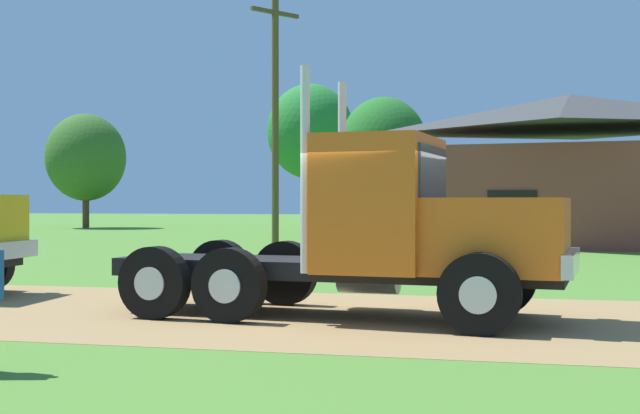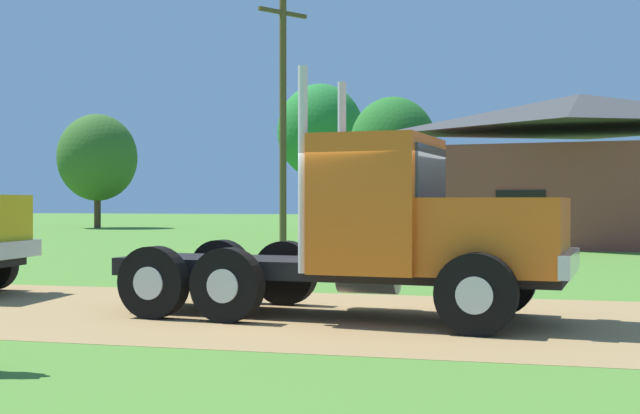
% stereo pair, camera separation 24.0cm
% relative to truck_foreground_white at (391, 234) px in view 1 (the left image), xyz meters
% --- Properties ---
extents(ground_plane, '(200.00, 200.00, 0.00)m').
position_rel_truck_foreground_white_xyz_m(ground_plane, '(-0.25, 0.06, -1.30)').
color(ground_plane, '#4E802E').
extents(dirt_track, '(120.00, 6.51, 0.01)m').
position_rel_truck_foreground_white_xyz_m(dirt_track, '(-0.25, 0.06, -1.29)').
color(dirt_track, '#9C7B4C').
rests_on(dirt_track, ground_plane).
extents(truck_foreground_white, '(7.29, 3.15, 3.78)m').
position_rel_truck_foreground_white_xyz_m(truck_foreground_white, '(0.00, 0.00, 0.00)').
color(truck_foreground_white, black).
rests_on(truck_foreground_white, ground_plane).
extents(shed_building, '(13.50, 9.39, 6.11)m').
position_rel_truck_foreground_white_xyz_m(shed_building, '(3.75, 23.12, 1.66)').
color(shed_building, brown).
rests_on(shed_building, ground_plane).
extents(utility_pole_near, '(1.35, 1.90, 9.36)m').
position_rel_truck_foreground_white_xyz_m(utility_pole_near, '(-6.99, 17.42, 3.64)').
color(utility_pole_near, brown).
rests_on(utility_pole_near, ground_plane).
extents(tree_left, '(5.29, 5.29, 7.63)m').
position_rel_truck_foreground_white_xyz_m(tree_left, '(-26.53, 39.00, 3.42)').
color(tree_left, '#513823').
rests_on(tree_left, ground_plane).
extents(tree_mid, '(5.07, 5.07, 8.68)m').
position_rel_truck_foreground_white_xyz_m(tree_mid, '(-10.28, 35.81, 4.57)').
color(tree_mid, '#513823').
rests_on(tree_mid, ground_plane).
extents(tree_right, '(4.30, 4.30, 6.98)m').
position_rel_truck_foreground_white_xyz_m(tree_right, '(-4.86, 29.23, 3.30)').
color(tree_right, '#513823').
rests_on(tree_right, ground_plane).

